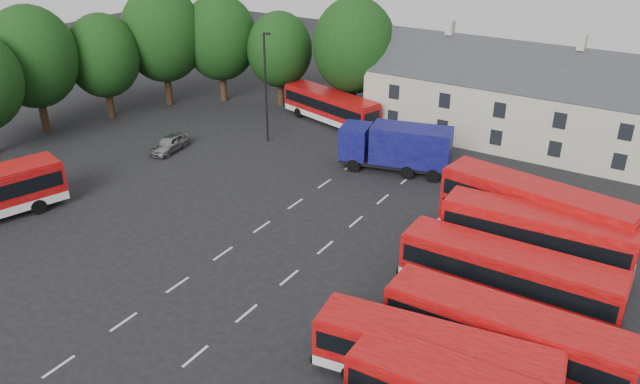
% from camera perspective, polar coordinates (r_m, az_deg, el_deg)
% --- Properties ---
extents(ground, '(140.00, 140.00, 0.00)m').
position_cam_1_polar(ground, '(38.11, -10.81, -6.89)').
color(ground, black).
rests_on(ground, ground).
extents(lane_markings, '(5.15, 33.80, 0.01)m').
position_cam_1_polar(lane_markings, '(37.95, -5.96, -6.67)').
color(lane_markings, beige).
rests_on(lane_markings, ground).
extents(treeline, '(29.92, 32.59, 12.01)m').
position_cam_1_polar(treeline, '(62.08, -13.72, 12.54)').
color(treeline, black).
rests_on(treeline, ground).
extents(terrace_houses, '(35.70, 7.13, 10.06)m').
position_cam_1_polar(terrace_houses, '(56.03, 21.86, 6.96)').
color(terrace_houses, beige).
rests_on(terrace_houses, ground).
extents(bus_row_c, '(10.95, 3.97, 3.03)m').
position_cam_1_polar(bus_row_c, '(28.89, 10.37, -14.59)').
color(bus_row_c, silver).
rests_on(bus_row_c, ground).
extents(bus_row_d, '(11.29, 2.74, 3.18)m').
position_cam_1_polar(bus_row_d, '(30.81, 16.53, -12.19)').
color(bus_row_d, silver).
rests_on(bus_row_d, ground).
extents(bus_row_e, '(11.60, 2.79, 3.27)m').
position_cam_1_polar(bus_row_e, '(35.02, 16.88, -7.05)').
color(bus_row_e, silver).
rests_on(bus_row_e, ground).
extents(bus_dd_south, '(10.52, 2.90, 4.27)m').
position_cam_1_polar(bus_dd_south, '(37.46, 19.02, -4.24)').
color(bus_dd_south, silver).
rests_on(bus_dd_south, ground).
extents(bus_dd_north, '(11.78, 4.33, 4.72)m').
position_cam_1_polar(bus_dd_north, '(39.57, 19.04, -2.14)').
color(bus_dd_north, silver).
rests_on(bus_dd_north, ground).
extents(bus_north, '(11.02, 5.22, 3.04)m').
position_cam_1_polar(bus_north, '(59.82, 0.99, 7.93)').
color(bus_north, silver).
rests_on(bus_north, ground).
extents(box_truck, '(9.06, 4.73, 3.79)m').
position_cam_1_polar(box_truck, '(49.57, 7.05, 4.18)').
color(box_truck, black).
rests_on(box_truck, ground).
extents(silver_car, '(2.20, 4.31, 1.40)m').
position_cam_1_polar(silver_car, '(55.12, -13.61, 4.33)').
color(silver_car, '#999AA0').
rests_on(silver_car, ground).
extents(lamppost, '(0.67, 0.32, 9.66)m').
position_cam_1_polar(lamppost, '(54.65, -4.97, 9.73)').
color(lamppost, black).
rests_on(lamppost, ground).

